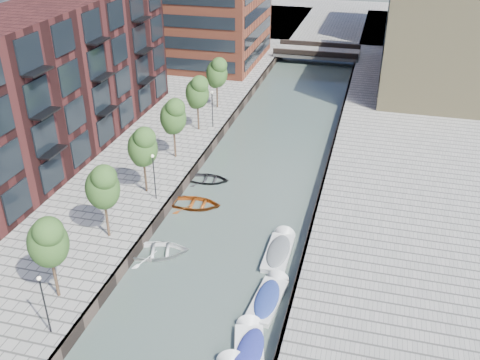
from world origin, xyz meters
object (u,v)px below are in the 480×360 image
at_px(sloop_2, 195,206).
at_px(motorboat_0, 249,349).
at_px(bridge, 317,52).
at_px(motorboat_4, 279,250).
at_px(tree_1, 48,240).
at_px(tree_6, 217,72).
at_px(motorboat_3, 269,297).
at_px(sloop_4, 208,181).
at_px(tree_3, 142,146).
at_px(sloop_3, 157,254).
at_px(car, 389,73).
at_px(tree_5, 197,91).
at_px(tree_2, 102,186).
at_px(tree_4, 173,115).

relative_size(sloop_2, motorboat_0, 0.88).
relative_size(bridge, motorboat_4, 2.56).
distance_m(tree_1, tree_6, 35.00).
bearing_deg(motorboat_3, sloop_4, 121.72).
bearing_deg(tree_3, motorboat_0, -48.72).
xyz_separation_m(tree_1, sloop_2, (4.31, 14.20, -5.31)).
bearing_deg(tree_6, sloop_3, -82.25).
bearing_deg(motorboat_3, car, 81.97).
height_order(tree_5, sloop_3, tree_5).
relative_size(tree_2, tree_5, 1.00).
xyz_separation_m(sloop_4, motorboat_3, (8.99, -14.55, 0.20)).
height_order(tree_1, motorboat_0, tree_1).
distance_m(tree_4, motorboat_4, 17.79).
bearing_deg(tree_6, motorboat_0, -70.20).
distance_m(tree_4, sloop_4, 7.00).
height_order(tree_5, tree_6, same).
relative_size(tree_3, tree_6, 1.00).
bearing_deg(tree_1, motorboat_3, 17.96).
xyz_separation_m(tree_4, motorboat_0, (12.81, -21.59, -5.11)).
relative_size(bridge, tree_3, 2.18).
distance_m(tree_5, sloop_2, 15.40).
bearing_deg(bridge, tree_5, -104.44).
xyz_separation_m(tree_2, sloop_2, (4.31, 7.20, -5.31)).
distance_m(tree_4, sloop_3, 15.51).
bearing_deg(tree_6, sloop_2, -78.29).
height_order(sloop_3, motorboat_0, motorboat_0).
height_order(sloop_2, motorboat_4, motorboat_4).
xyz_separation_m(tree_1, sloop_4, (3.98, 18.76, -5.31)).
relative_size(bridge, tree_4, 2.18).
relative_size(sloop_4, car, 1.00).
relative_size(tree_3, sloop_3, 1.22).
distance_m(tree_3, sloop_2, 6.84).
distance_m(motorboat_0, motorboat_4, 10.15).
bearing_deg(tree_5, sloop_3, -79.73).
bearing_deg(sloop_4, tree_2, 155.80).
height_order(tree_6, sloop_3, tree_6).
distance_m(bridge, sloop_3, 54.28).
relative_size(bridge, car, 3.19).
xyz_separation_m(tree_2, motorboat_0, (12.81, -7.59, -5.11)).
distance_m(tree_2, sloop_2, 9.93).
bearing_deg(tree_6, tree_3, -90.00).
bearing_deg(car, bridge, 141.89).
xyz_separation_m(tree_6, motorboat_0, (12.81, -35.59, -5.11)).
bearing_deg(tree_1, tree_3, 90.00).
distance_m(bridge, tree_3, 47.92).
height_order(motorboat_0, motorboat_4, motorboat_4).
distance_m(sloop_2, car, 40.71).
bearing_deg(sloop_4, car, -30.87).
bearing_deg(sloop_4, tree_6, 8.30).
bearing_deg(tree_4, tree_6, 90.00).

